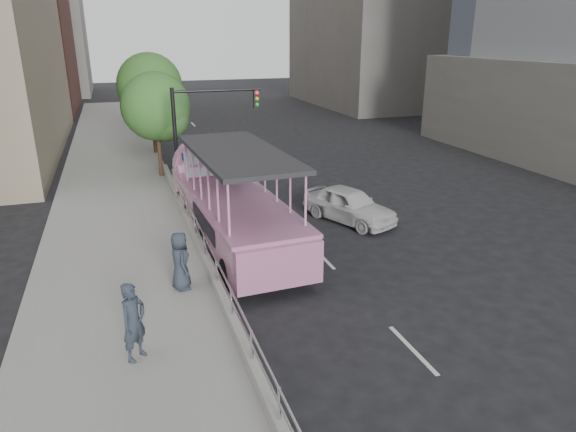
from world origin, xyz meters
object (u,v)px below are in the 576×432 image
Objects in this scene: duck_boat at (229,202)px; pedestrian_near at (134,322)px; street_tree_near at (158,109)px; car at (349,205)px; traffic_signal at (201,124)px; pedestrian_far at (180,261)px; street_tree_far at (152,88)px; parking_sign at (187,177)px.

duck_boat is 5.83× the size of pedestrian_near.
duck_boat is at bearing -79.46° from street_tree_near.
traffic_signal reaches higher than car.
duck_boat is 2.63× the size of car.
street_tree_near is at bearing 104.19° from car.
traffic_signal is at bearing 27.78° from pedestrian_near.
duck_boat is 1.96× the size of street_tree_near.
traffic_signal is at bearing 110.39° from car.
pedestrian_far is 10.46m from traffic_signal.
street_tree_far reaches higher than traffic_signal.
traffic_signal is at bearing 90.57° from duck_boat.
car is 0.66× the size of street_tree_far.
parking_sign reaches higher than car.
car is 8.78m from pedestrian_far.
car is 11.84m from pedestrian_near.
street_tree_far is at bearing 95.57° from duck_boat.
pedestrian_near is 10.86m from parking_sign.
car is at bearing -24.14° from parking_sign.
parking_sign is at bearing 132.72° from car.
duck_boat is at bearing 157.08° from car.
pedestrian_near is 0.37× the size of traffic_signal.
street_tree_near is at bearing 114.98° from traffic_signal.
street_tree_far is at bearing -8.20° from pedestrian_far.
street_tree_far is at bearing 98.43° from traffic_signal.
street_tree_near is (2.22, 16.55, 2.56)m from pedestrian_near.
pedestrian_far is 0.31× the size of street_tree_near.
pedestrian_near is 22.89m from street_tree_far.
pedestrian_far is 7.44m from parking_sign.
car is 2.41× the size of pedestrian_far.
car is at bearing -64.44° from pedestrian_far.
street_tree_near reaches higher than car.
duck_boat is at bearing 17.23° from pedestrian_near.
pedestrian_far is at bearing 19.62° from pedestrian_near.
traffic_signal is at bearing 66.82° from parking_sign.
street_tree_near reaches higher than pedestrian_near.
street_tree_near reaches higher than traffic_signal.
street_tree_near is at bearing -8.63° from pedestrian_far.
pedestrian_near is at bearing -97.65° from street_tree_near.
street_tree_near reaches higher than duck_boat.
street_tree_far is (0.20, 6.00, 0.49)m from street_tree_near.
street_tree_far is (2.42, 22.55, 3.05)m from pedestrian_near.
pedestrian_far is at bearing -92.88° from street_tree_far.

